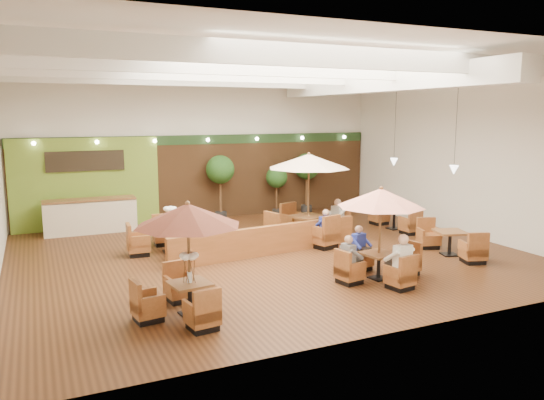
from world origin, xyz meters
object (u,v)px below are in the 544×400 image
diner_1 (360,243)px  diner_2 (350,254)px  topiary_0 (220,172)px  booth_divider (268,240)px  table_2 (309,181)px  table_5 (394,220)px  table_4 (450,243)px  table_3 (163,238)px  service_counter (90,216)px  topiary_2 (307,169)px  diner_0 (401,256)px  diner_3 (325,224)px  diner_4 (336,215)px  topiary_1 (277,179)px  table_1 (380,215)px  table_0 (186,234)px

diner_1 → diner_2: (-0.84, -0.84, 0.00)m
topiary_0 → booth_divider: bearing=-94.2°
table_2 → table_5: size_ratio=1.22×
table_4 → topiary_0: 8.79m
table_3 → table_4: size_ratio=1.00×
service_counter → table_4: size_ratio=1.19×
table_2 → topiary_2: 4.79m
diner_0 → diner_3: bearing=76.4°
table_4 → table_3: bearing=171.8°
table_3 → topiary_2: size_ratio=1.03×
service_counter → table_5: size_ratio=1.26×
diner_0 → diner_2: bearing=125.8°
diner_0 → diner_4: diner_0 is taller
table_3 → diner_0: 6.94m
table_5 → topiary_1: (-2.73, 3.96, 1.13)m
diner_4 → table_3: bearing=74.0°
diner_0 → diner_3: diner_0 is taller
table_1 → diner_2: 1.20m
diner_1 → booth_divider: bearing=-70.4°
topiary_1 → diner_2: size_ratio=2.74×
topiary_1 → diner_0: 9.43m
table_2 → topiary_2: size_ratio=1.19×
table_0 → diner_0: table_0 is taller
topiary_1 → topiary_0: bearing=180.0°
table_2 → table_1: bearing=-109.7°
service_counter → table_5: (9.80, -3.76, -0.24)m
diner_1 → diner_4: diner_4 is taller
table_3 → topiary_0: (3.10, 3.87, 1.40)m
diner_4 → topiary_1: bearing=-9.7°
topiary_0 → diner_0: topiary_0 is taller
table_4 → diner_0: 3.70m
table_2 → diner_4: 1.54m
topiary_2 → diner_3: topiary_2 is taller
table_3 → diner_4: table_3 is taller
booth_divider → diner_4: 3.11m
table_1 → topiary_1: size_ratio=1.17×
topiary_2 → diner_1: (-2.51, -7.65, -1.10)m
diner_2 → diner_3: 3.40m
table_0 → diner_2: 4.19m
table_0 → topiary_2: (7.42, 8.87, 0.15)m
diner_2 → diner_1: bearing=131.7°
table_1 → topiary_0: topiary_0 is taller
table_2 → diner_2: (-1.15, -4.24, -1.18)m
table_1 → diner_1: (0.00, 0.84, -0.86)m
table_2 → diner_0: table_2 is taller
diner_4 → booth_divider: bearing=97.7°
table_0 → topiary_2: topiary_2 is taller
table_5 → topiary_1: size_ratio=1.21×
service_counter → diner_4: diner_4 is taller
topiary_0 → diner_0: 9.46m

